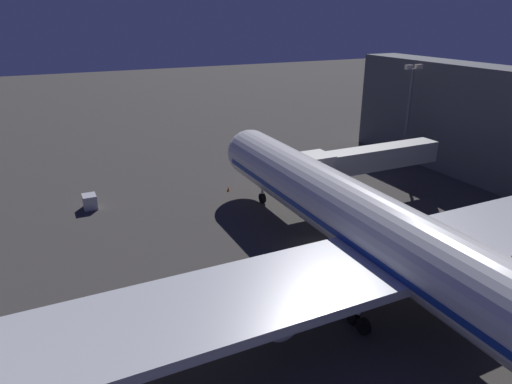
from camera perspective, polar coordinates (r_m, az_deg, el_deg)
The scene contains 7 objects.
ground_plane at distance 44.79m, azimuth 8.64°, elevation -7.46°, with size 320.00×320.00×0.00m, color #383533.
airliner_at_gate at distance 35.64m, azimuth 18.00°, elevation -6.66°, with size 57.60×60.45×19.59m.
jet_bridge at distance 54.87m, azimuth 12.84°, elevation 3.85°, with size 18.67×3.40×6.93m.
apron_floodlight_mast at distance 70.53m, azimuth 18.48°, elevation 9.95°, with size 2.90×0.50×14.72m.
baggage_container_mid_row at distance 57.06m, azimuth -19.98°, elevation -1.13°, with size 1.52×1.88×1.66m, color #B7BABF.
traffic_cone_nose_port at distance 60.83m, azimuth 0.36°, elevation 1.04°, with size 0.36×0.36×0.55m, color orange.
traffic_cone_nose_starboard at distance 59.17m, azimuth -3.48°, elevation 0.40°, with size 0.36×0.36×0.55m, color orange.
Camera 1 is at (22.74, 32.09, 21.44)m, focal length 32.15 mm.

